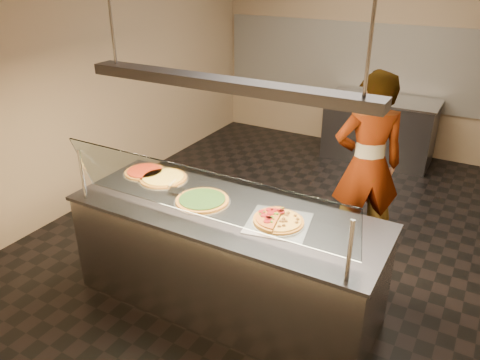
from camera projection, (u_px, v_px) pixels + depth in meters
The scene contains 18 objects.
ground at pixel (292, 232), 5.21m from camera, with size 5.00×6.00×0.02m, color black.
wall_back at pixel (378, 51), 6.92m from camera, with size 5.00×0.02×3.00m, color #927D5E.
wall_front at pixel (48, 254), 2.19m from camera, with size 5.00×0.02×3.00m, color #927D5E.
wall_left at pixel (108, 72), 5.67m from camera, with size 0.02×6.00×3.00m, color #927D5E.
tile_band at pixel (376, 65), 6.99m from camera, with size 4.90×0.02×1.20m, color silver.
serving_counter at pixel (226, 258), 3.94m from camera, with size 2.59×0.94×0.93m.
sneeze_guard at pixel (200, 194), 3.34m from camera, with size 2.35×0.18×0.54m.
perforated_tray at pixel (278, 222), 3.55m from camera, with size 0.54×0.54×0.01m.
half_pizza_pepperoni at pixel (268, 216), 3.58m from camera, with size 0.26×0.41×0.05m.
half_pizza_sausage at pixel (290, 223), 3.50m from camera, with size 0.26×0.41×0.04m.
pizza_spinach at pixel (203, 200), 3.86m from camera, with size 0.47×0.47×0.03m.
pizza_cheese at pixel (164, 178), 4.25m from camera, with size 0.45×0.45×0.03m.
pizza_tomato at pixel (145, 172), 4.38m from camera, with size 0.40×0.40×0.03m.
pizza_spatula at pixel (174, 186), 4.07m from camera, with size 0.22×0.23×0.02m.
prep_table at pixel (379, 129), 6.89m from camera, with size 1.57×0.74×0.93m.
worker at pixel (367, 165), 4.53m from camera, with size 0.68×0.45×1.87m, color #292731.
heat_lamp_housing at pixel (223, 84), 3.30m from camera, with size 2.30×0.18×0.08m, color #404046.
lamp_rod_right at pixel (374, 9), 2.62m from camera, with size 0.02×0.02×1.01m, color #B7B7BC.
Camera 1 is at (1.68, -4.16, 2.76)m, focal length 35.00 mm.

